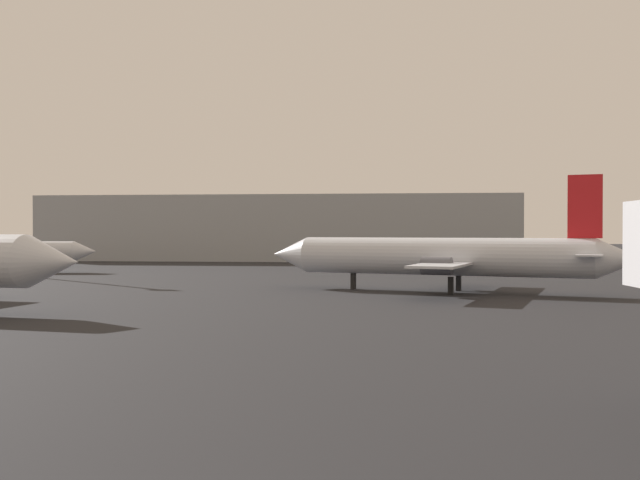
# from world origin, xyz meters

# --- Properties ---
(airplane_distant) EXTENTS (33.03, 19.85, 10.18)m
(airplane_distant) POSITION_xyz_m (9.17, 52.69, 3.19)
(airplane_distant) COLOR silver
(airplane_distant) RESTS_ON ground_plane
(terminal_building) EXTENTS (88.17, 19.01, 12.07)m
(terminal_building) POSITION_xyz_m (-17.08, 120.74, 6.04)
(terminal_building) COLOR #999EA3
(terminal_building) RESTS_ON ground_plane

